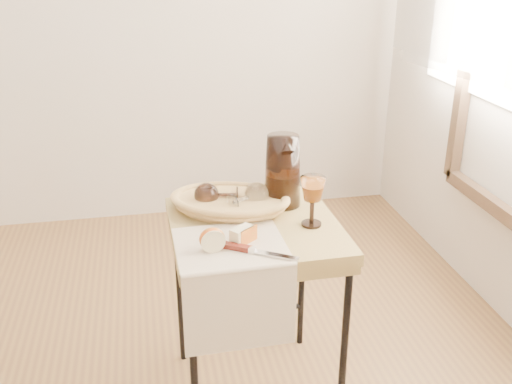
{
  "coord_description": "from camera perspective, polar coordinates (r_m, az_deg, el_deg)",
  "views": [
    {
      "loc": [
        0.31,
        -1.53,
        1.53
      ],
      "look_at": [
        0.64,
        0.14,
        0.81
      ],
      "focal_mm": 41.15,
      "sensor_mm": 36.0,
      "label": 1
    }
  ],
  "objects": [
    {
      "name": "side_table",
      "position": [
        2.09,
        -0.11,
        -11.63
      ],
      "size": [
        0.55,
        0.55,
        0.69
      ],
      "primitive_type": null,
      "rotation": [
        0.0,
        0.0,
        0.02
      ],
      "color": "brown",
      "rests_on": "floor"
    },
    {
      "name": "wine_goblet",
      "position": [
        1.87,
        5.49,
        -0.91
      ],
      "size": [
        0.09,
        0.09,
        0.17
      ],
      "primitive_type": null,
      "rotation": [
        0.0,
        0.0,
        -0.05
      ],
      "color": "white",
      "rests_on": "side_table"
    },
    {
      "name": "goblet_lying_b",
      "position": [
        1.97,
        -0.91,
        -0.54
      ],
      "size": [
        0.16,
        0.14,
        0.08
      ],
      "primitive_type": null,
      "rotation": [
        0.0,
        0.0,
        0.52
      ],
      "color": "white",
      "rests_on": "bread_basket"
    },
    {
      "name": "bread_basket",
      "position": [
        1.99,
        -2.54,
        -1.12
      ],
      "size": [
        0.42,
        0.36,
        0.05
      ],
      "primitive_type": null,
      "rotation": [
        0.0,
        0.0,
        -0.35
      ],
      "color": "#A06D3F",
      "rests_on": "side_table"
    },
    {
      "name": "table_knife",
      "position": [
        1.72,
        -0.07,
        -5.66
      ],
      "size": [
        0.22,
        0.15,
        0.02
      ],
      "primitive_type": null,
      "rotation": [
        0.0,
        0.0,
        -0.56
      ],
      "color": "silver",
      "rests_on": "tea_towel"
    },
    {
      "name": "goblet_lying_a",
      "position": [
        1.99,
        -3.55,
        -0.28
      ],
      "size": [
        0.15,
        0.11,
        0.08
      ],
      "primitive_type": null,
      "rotation": [
        0.0,
        0.0,
        2.95
      ],
      "color": "#3E2821",
      "rests_on": "bread_basket"
    },
    {
      "name": "apple_half",
      "position": [
        1.73,
        -4.3,
        -4.54
      ],
      "size": [
        0.08,
        0.04,
        0.07
      ],
      "primitive_type": "ellipsoid",
      "rotation": [
        0.0,
        0.0,
        0.05
      ],
      "color": "red",
      "rests_on": "tea_towel"
    },
    {
      "name": "apple_wedge",
      "position": [
        1.77,
        -1.37,
        -4.19
      ],
      "size": [
        0.08,
        0.08,
        0.05
      ],
      "primitive_type": "cube",
      "rotation": [
        0.0,
        0.0,
        0.66
      ],
      "color": "beige",
      "rests_on": "tea_towel"
    },
    {
      "name": "tea_towel",
      "position": [
        1.77,
        -2.49,
        -5.25
      ],
      "size": [
        0.34,
        0.3,
        0.01
      ],
      "primitive_type": "cube",
      "rotation": [
        0.0,
        0.0,
        0.02
      ],
      "color": "#F0E9CD",
      "rests_on": "side_table"
    },
    {
      "name": "pitcher",
      "position": [
        2.01,
        2.6,
        2.09
      ],
      "size": [
        0.18,
        0.26,
        0.29
      ],
      "primitive_type": null,
      "rotation": [
        0.0,
        0.0,
        -0.03
      ],
      "color": "black",
      "rests_on": "side_table"
    }
  ]
}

